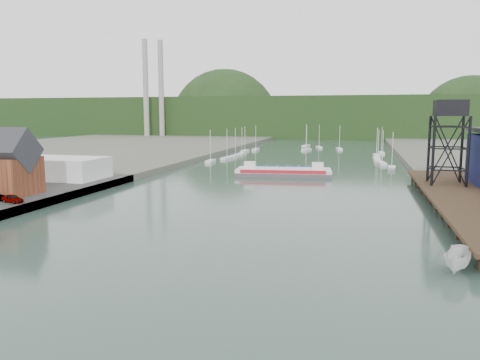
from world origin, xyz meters
The scene contains 11 objects.
ground centered at (0.00, 0.00, 0.00)m, with size 600.00×600.00×0.00m, color #283E36.
east_pier centered at (37.00, 45.00, 1.90)m, with size 14.00×70.00×2.45m.
harbor_building centered at (-42.00, 30.00, 6.09)m, with size 12.20×8.20×8.90m.
white_shed centered at (-44.00, 50.00, 3.85)m, with size 18.00×12.00×4.50m, color silver.
lift_tower centered at (35.00, 58.00, 15.65)m, with size 6.50×6.50×16.00m.
marina_sailboats centered at (0.08, 138.46, 0.35)m, with size 57.71×92.65×0.90m.
smokestacks centered at (-106.00, 232.50, 30.00)m, with size 11.20×8.20×60.00m.
distant_hills centered at (-3.98, 301.35, 10.38)m, with size 500.00×120.00×80.00m.
chain_ferry centered at (0.16, 78.55, 0.98)m, with size 24.66×12.24×3.41m.
motorboat centered at (28.62, 10.82, 1.17)m, with size 2.29×6.08×2.35m, color silver.
car_west_a centered at (-34.27, 23.55, 2.27)m, with size 1.58×3.93×1.34m, color #999999.
Camera 1 is at (18.80, -37.98, 15.68)m, focal length 35.00 mm.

